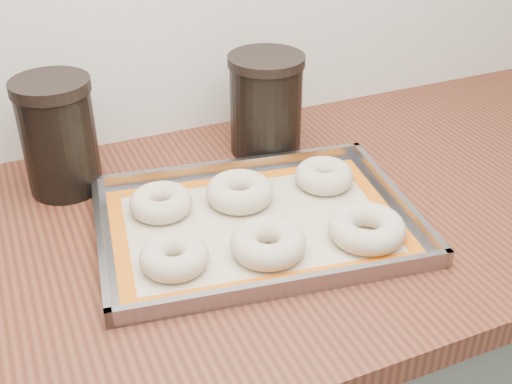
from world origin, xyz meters
name	(u,v)px	position (x,y,z in m)	size (l,w,h in m)	color
countertop	(144,253)	(0.00, 1.68, 0.88)	(3.06, 0.68, 0.04)	#5E2D1C
baking_tray	(256,222)	(0.17, 1.65, 0.91)	(0.50, 0.39, 0.03)	gray
baking_mat	(256,224)	(0.17, 1.65, 0.90)	(0.46, 0.35, 0.00)	#C6B793
bagel_front_left	(174,257)	(0.02, 1.60, 0.92)	(0.09, 0.09, 0.04)	beige
bagel_front_mid	(268,243)	(0.15, 1.57, 0.92)	(0.10, 0.10, 0.04)	beige
bagel_front_right	(367,228)	(0.29, 1.55, 0.92)	(0.11, 0.11, 0.04)	beige
bagel_back_left	(161,202)	(0.05, 1.73, 0.92)	(0.10, 0.10, 0.04)	beige
bagel_back_mid	(240,192)	(0.17, 1.71, 0.92)	(0.10, 0.10, 0.04)	beige
bagel_back_right	(324,176)	(0.31, 1.70, 0.92)	(0.09, 0.09, 0.04)	beige
canister_mid	(59,136)	(-0.07, 1.87, 0.99)	(0.12, 0.12, 0.19)	black
canister_right	(266,104)	(0.28, 1.86, 0.99)	(0.13, 0.13, 0.18)	black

